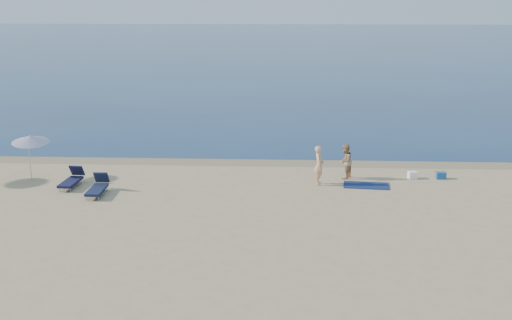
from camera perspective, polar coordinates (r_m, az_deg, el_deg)
The scene contains 10 objects.
sea at distance 112.38m, azimuth 2.25°, elevation 10.22°, with size 240.00×160.00×0.01m, color #0D284F.
wet_sand_strip at distance 32.55m, azimuth 0.62°, elevation -0.22°, with size 240.00×1.60×0.00m, color #847254.
person_left at distance 28.72m, azimuth 5.63°, elevation -0.47°, with size 0.64×0.42×1.77m, color #DFA27D.
person_right at distance 29.82m, azimuth 7.93°, elevation -0.12°, with size 0.79×0.61×1.62m, color tan.
beach_towel at distance 29.01m, azimuth 9.78°, elevation -2.24°, with size 2.00×1.11×0.03m, color #0E1C48.
white_bag at distance 30.54m, azimuth 13.73°, elevation -1.31°, with size 0.38×0.33×0.33m, color white.
blue_cooler at distance 30.86m, azimuth 16.10°, elevation -1.32°, with size 0.45×0.32×0.32m, color #1B5492.
umbrella_near at distance 30.97m, azimuth -19.42°, elevation 1.76°, with size 2.12×2.13×2.18m.
lounger_left at distance 29.57m, azimuth -16.06°, elevation -1.71°, with size 0.69×1.87×0.81m.
lounger_right at distance 28.13m, azimuth -13.90°, elevation -2.39°, with size 0.65×1.88×0.83m.
Camera 1 is at (1.21, -12.07, 8.23)m, focal length 45.00 mm.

